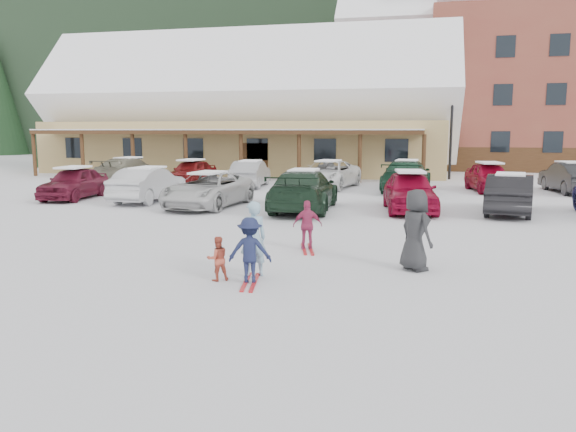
% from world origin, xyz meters
% --- Properties ---
extents(ground, '(160.00, 160.00, 0.00)m').
position_xyz_m(ground, '(0.00, 0.00, 0.00)').
color(ground, silver).
rests_on(ground, ground).
extents(forested_hillside, '(300.00, 70.00, 38.00)m').
position_xyz_m(forested_hillside, '(0.00, 85.00, 19.00)').
color(forested_hillside, black).
rests_on(forested_hillside, ground).
extents(day_lodge, '(29.12, 12.50, 10.38)m').
position_xyz_m(day_lodge, '(-9.00, 27.96, 3.94)').
color(day_lodge, tan).
rests_on(day_lodge, ground).
extents(alpine_hotel, '(31.48, 14.01, 21.48)m').
position_xyz_m(alpine_hotel, '(14.27, 38.00, 8.63)').
color(alpine_hotel, brown).
rests_on(alpine_hotel, ground).
extents(lamp_post, '(0.50, 0.25, 5.90)m').
position_xyz_m(lamp_post, '(5.22, 24.23, 3.35)').
color(lamp_post, black).
rests_on(lamp_post, ground).
extents(conifer_0, '(4.40, 4.40, 10.20)m').
position_xyz_m(conifer_0, '(-26.00, 30.00, 5.69)').
color(conifer_0, black).
rests_on(conifer_0, ground).
extents(conifer_2, '(5.28, 5.28, 12.24)m').
position_xyz_m(conifer_2, '(-30.00, 42.00, 6.83)').
color(conifer_2, black).
rests_on(conifer_2, ground).
extents(conifer_3, '(3.96, 3.96, 9.18)m').
position_xyz_m(conifer_3, '(6.00, 44.00, 5.12)').
color(conifer_3, black).
rests_on(conifer_3, ground).
extents(adult_skier, '(0.69, 0.64, 1.59)m').
position_xyz_m(adult_skier, '(-0.00, -0.91, 0.79)').
color(adult_skier, '#87AFC4').
rests_on(adult_skier, ground).
extents(toddler_red, '(0.56, 0.54, 0.91)m').
position_xyz_m(toddler_red, '(-0.61, -1.42, 0.46)').
color(toddler_red, '#B74935').
rests_on(toddler_red, ground).
extents(child_navy, '(0.93, 0.64, 1.33)m').
position_xyz_m(child_navy, '(0.08, -1.43, 0.66)').
color(child_navy, '#161D3E').
rests_on(child_navy, ground).
extents(skis_child_navy, '(0.44, 1.41, 0.03)m').
position_xyz_m(skis_child_navy, '(0.08, -1.43, 0.01)').
color(skis_child_navy, red).
rests_on(skis_child_navy, ground).
extents(child_magenta, '(0.80, 0.49, 1.27)m').
position_xyz_m(child_magenta, '(0.60, 1.92, 0.64)').
color(child_magenta, '#AB305C').
rests_on(child_magenta, ground).
extents(skis_child_magenta, '(0.55, 1.41, 0.03)m').
position_xyz_m(skis_child_magenta, '(0.60, 1.92, 0.01)').
color(skis_child_magenta, red).
rests_on(skis_child_magenta, ground).
extents(bystander_dark, '(0.99, 1.03, 1.78)m').
position_xyz_m(bystander_dark, '(3.28, 0.37, 0.89)').
color(bystander_dark, '#262729').
rests_on(bystander_dark, ground).
extents(parked_car_0, '(2.04, 4.29, 1.41)m').
position_xyz_m(parked_car_0, '(-11.56, 10.13, 0.71)').
color(parked_car_0, maroon).
rests_on(parked_car_0, ground).
extents(parked_car_1, '(1.62, 4.45, 1.46)m').
position_xyz_m(parked_car_1, '(-7.92, 10.05, 0.73)').
color(parked_car_1, '#B6B7BB').
rests_on(parked_car_1, ground).
extents(parked_car_2, '(2.69, 5.14, 1.38)m').
position_xyz_m(parked_car_2, '(-4.80, 8.98, 0.69)').
color(parked_car_2, silver).
rests_on(parked_car_2, ground).
extents(parked_car_3, '(2.35, 5.40, 1.55)m').
position_xyz_m(parked_car_3, '(-0.89, 8.82, 0.77)').
color(parked_car_3, '#192F20').
rests_on(parked_car_3, ground).
extents(parked_car_4, '(2.34, 4.64, 1.52)m').
position_xyz_m(parked_car_4, '(3.02, 9.54, 0.76)').
color(parked_car_4, maroon).
rests_on(parked_car_4, ground).
extents(parked_car_5, '(2.26, 4.60, 1.45)m').
position_xyz_m(parked_car_5, '(6.59, 9.74, 0.73)').
color(parked_car_5, black).
rests_on(parked_car_5, ground).
extents(parked_car_7, '(2.17, 5.14, 1.48)m').
position_xyz_m(parked_car_7, '(-12.80, 17.29, 0.74)').
color(parked_car_7, gray).
rests_on(parked_car_7, ground).
extents(parked_car_8, '(1.96, 4.21, 1.40)m').
position_xyz_m(parked_car_8, '(-9.09, 17.51, 0.70)').
color(parked_car_8, maroon).
rests_on(parked_car_8, ground).
extents(parked_car_9, '(1.86, 4.38, 1.40)m').
position_xyz_m(parked_car_9, '(-5.47, 17.01, 0.70)').
color(parked_car_9, '#98999C').
rests_on(parked_car_9, ground).
extents(parked_car_10, '(3.22, 5.55, 1.45)m').
position_xyz_m(parked_car_10, '(-1.30, 17.23, 0.73)').
color(parked_car_10, white).
rests_on(parked_car_10, ground).
extents(parked_car_11, '(2.55, 5.50, 1.55)m').
position_xyz_m(parked_car_11, '(2.75, 16.54, 0.78)').
color(parked_car_11, '#19402B').
rests_on(parked_car_11, ground).
extents(parked_car_12, '(2.33, 4.45, 1.45)m').
position_xyz_m(parked_car_12, '(6.75, 17.43, 0.72)').
color(parked_car_12, maroon).
rests_on(parked_car_12, ground).
extents(parked_car_13, '(2.15, 4.70, 1.49)m').
position_xyz_m(parked_car_13, '(10.53, 17.69, 0.75)').
color(parked_car_13, black).
rests_on(parked_car_13, ground).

